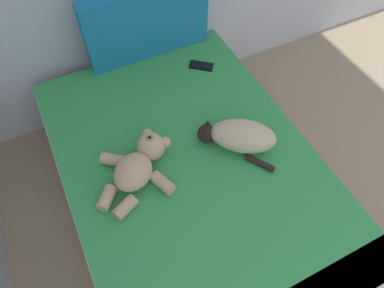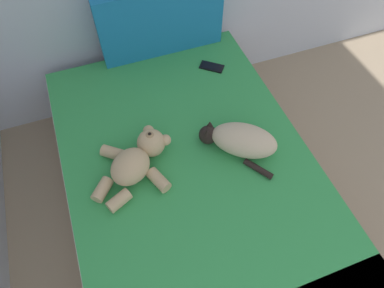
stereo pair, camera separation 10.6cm
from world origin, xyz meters
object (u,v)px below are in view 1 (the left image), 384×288
at_px(cat, 239,136).
at_px(teddy_bear, 139,165).
at_px(patterned_cushion, 147,23).
at_px(cell_phone, 201,66).
at_px(bed, 195,192).

xyz_separation_m(cat, teddy_bear, (-0.53, 0.07, -0.00)).
bearing_deg(teddy_bear, patterned_cushion, 64.31).
height_order(teddy_bear, cell_phone, teddy_bear).
bearing_deg(patterned_cushion, cell_phone, -48.37).
bearing_deg(bed, patterned_cushion, 81.54).
bearing_deg(patterned_cushion, bed, -98.46).
height_order(patterned_cushion, teddy_bear, patterned_cushion).
xyz_separation_m(bed, patterned_cushion, (0.14, 0.93, 0.47)).
distance_m(bed, teddy_bear, 0.42).
bearing_deg(bed, teddy_bear, 155.86).
relative_size(cat, cell_phone, 2.51).
bearing_deg(patterned_cushion, cat, -81.12).
relative_size(patterned_cushion, cat, 1.92).
distance_m(patterned_cushion, cell_phone, 0.42).
distance_m(patterned_cushion, cat, 0.91).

